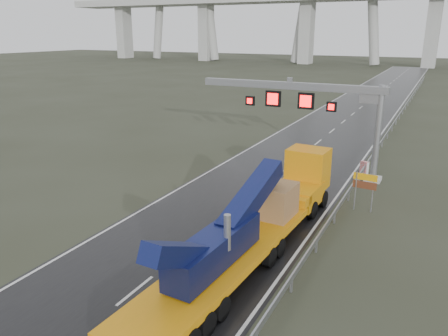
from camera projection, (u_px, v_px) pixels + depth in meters
The scene contains 7 objects.
ground at pixel (161, 270), 20.74m from camera, with size 400.00×400.00×0.00m, color #2F3223.
road at pixel (343, 122), 54.83m from camera, with size 11.00×200.00×0.02m, color black.
guardrail at pixel (384, 138), 43.48m from camera, with size 0.20×140.00×1.40m, color gray, non-canonical shape.
sign_gantry at pixel (315, 103), 33.50m from camera, with size 14.90×1.20×7.42m.
heavy_haul_truck at pixel (264, 214), 22.77m from camera, with size 3.71×19.08×4.45m.
exit_sign_pair at pixel (365, 185), 27.07m from camera, with size 1.46×0.17×2.50m.
striped_barrier at pixel (364, 168), 34.59m from camera, with size 0.61×0.33×1.03m, color red.
Camera 1 is at (10.92, -15.05, 10.81)m, focal length 35.00 mm.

